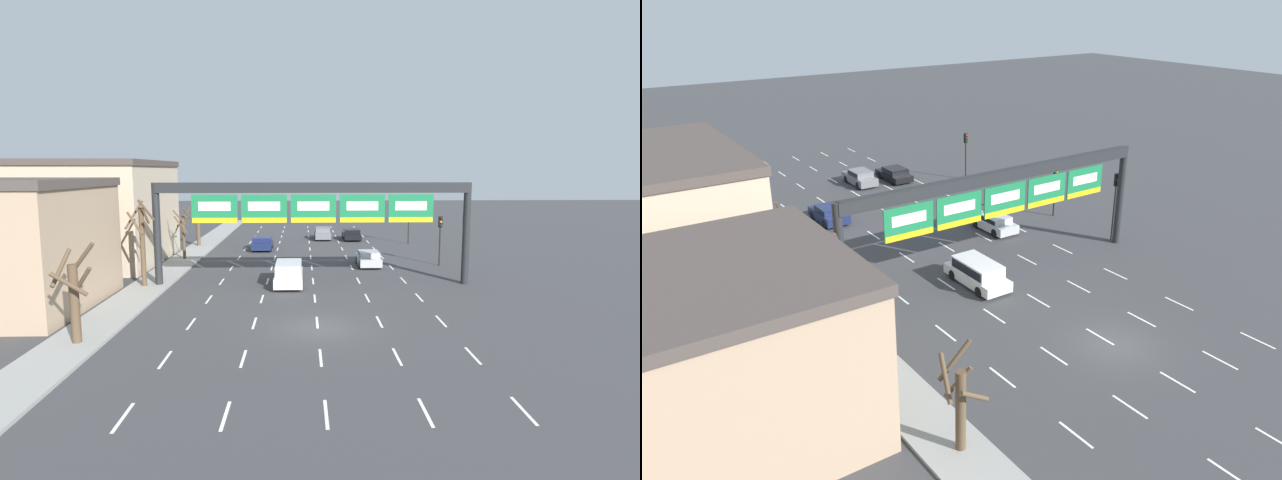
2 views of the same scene
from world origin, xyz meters
TOP-DOWN VIEW (x-y plane):
  - ground_plane at (0.00, 0.00)m, footprint 220.00×220.00m
  - sidewalk_left at (-11.30, 0.00)m, footprint 2.80×110.00m
  - lane_dashes at (0.00, 13.50)m, footprint 13.32×67.00m
  - sign_gantry at (-0.00, 9.72)m, footprint 21.91×0.70m
  - building_far at (-19.12, 19.18)m, footprint 12.29×13.52m
  - car_navy at (-4.81, 25.61)m, footprint 1.98×4.03m
  - car_black at (4.93, 32.71)m, footprint 1.96×4.26m
  - car_silver at (4.77, 16.63)m, footprint 1.82×4.01m
  - suv_white at (-1.72, 9.82)m, footprint 1.97×4.78m
  - car_grey at (1.60, 33.32)m, footprint 1.83×4.25m
  - traffic_light_near_gantry at (10.77, 10.26)m, footprint 0.30×0.35m
  - traffic_light_mid_block at (10.77, 16.56)m, footprint 0.30×0.35m
  - traffic_light_far_end at (10.81, 29.16)m, footprint 0.30×0.35m
  - tree_bare_closest at (-11.69, 27.86)m, footprint 1.31×1.13m
  - tree_bare_second at (-11.12, -2.03)m, footprint 1.78×1.83m
  - tree_bare_third at (-11.30, 19.94)m, footprint 2.07×2.06m
  - tree_bare_furthest at (-11.57, 9.27)m, footprint 2.02×2.02m

SIDE VIEW (x-z plane):
  - ground_plane at x=0.00m, z-range 0.00..0.00m
  - lane_dashes at x=0.00m, z-range 0.00..0.01m
  - sidewalk_left at x=-11.30m, z-range 0.00..0.15m
  - car_black at x=4.93m, z-range 0.05..1.32m
  - car_silver at x=4.77m, z-range 0.05..1.34m
  - car_navy at x=-4.81m, z-range 0.05..1.39m
  - car_grey at x=1.60m, z-range 0.05..1.47m
  - suv_white at x=-1.72m, z-range 0.10..1.71m
  - tree_bare_second at x=-11.12m, z-range 0.10..4.66m
  - tree_bare_third at x=-11.30m, z-range 0.30..4.90m
  - tree_bare_closest at x=-11.69m, z-range 0.24..5.12m
  - traffic_light_mid_block at x=10.77m, z-range 0.91..5.08m
  - traffic_light_far_end at x=10.81m, z-range 0.97..5.45m
  - tree_bare_furthest at x=-11.57m, z-range 0.34..6.28m
  - traffic_light_near_gantry at x=10.77m, z-range 1.06..6.11m
  - building_far at x=-19.12m, z-range 0.01..8.83m
  - sign_gantry at x=0.00m, z-range 2.20..9.35m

